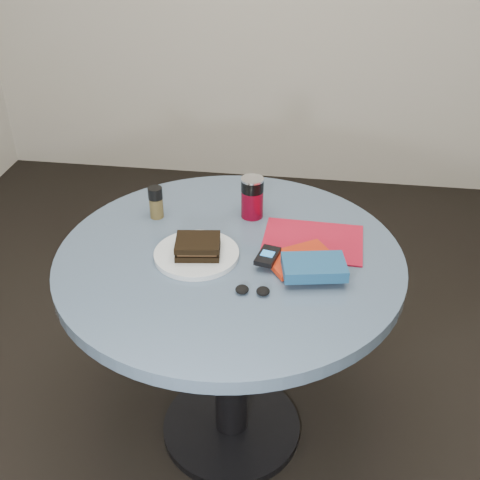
# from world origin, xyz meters

# --- Properties ---
(ground) EXTENTS (4.00, 4.00, 0.00)m
(ground) POSITION_xyz_m (0.00, 0.00, 0.00)
(ground) COLOR black
(ground) RESTS_ON ground
(table) EXTENTS (1.00, 1.00, 0.75)m
(table) POSITION_xyz_m (0.00, 0.00, 0.59)
(table) COLOR black
(table) RESTS_ON ground
(plate) EXTENTS (0.25, 0.25, 0.02)m
(plate) POSITION_xyz_m (-0.09, -0.03, 0.76)
(plate) COLOR silver
(plate) RESTS_ON table
(sandwich) EXTENTS (0.14, 0.12, 0.04)m
(sandwich) POSITION_xyz_m (-0.09, -0.03, 0.79)
(sandwich) COLOR black
(sandwich) RESTS_ON plate
(soda_can) EXTENTS (0.08, 0.08, 0.13)m
(soda_can) POSITION_xyz_m (0.04, 0.22, 0.82)
(soda_can) COLOR maroon
(soda_can) RESTS_ON table
(pepper_grinder) EXTENTS (0.05, 0.05, 0.10)m
(pepper_grinder) POSITION_xyz_m (-0.26, 0.18, 0.80)
(pepper_grinder) COLOR #4C4120
(pepper_grinder) RESTS_ON table
(magazine) EXTENTS (0.30, 0.23, 0.01)m
(magazine) POSITION_xyz_m (0.23, 0.10, 0.75)
(magazine) COLOR maroon
(magazine) RESTS_ON table
(red_book) EXTENTS (0.22, 0.20, 0.02)m
(red_book) POSITION_xyz_m (0.20, -0.02, 0.76)
(red_book) COLOR #A4230D
(red_book) RESTS_ON magazine
(novel) EXTENTS (0.19, 0.14, 0.03)m
(novel) POSITION_xyz_m (0.24, -0.08, 0.79)
(novel) COLOR navy
(novel) RESTS_ON red_book
(mp3_player) EXTENTS (0.07, 0.10, 0.02)m
(mp3_player) POSITION_xyz_m (0.11, -0.04, 0.78)
(mp3_player) COLOR black
(mp3_player) RESTS_ON red_book
(headphones) EXTENTS (0.09, 0.04, 0.02)m
(headphones) POSITION_xyz_m (0.09, -0.17, 0.76)
(headphones) COLOR black
(headphones) RESTS_ON table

